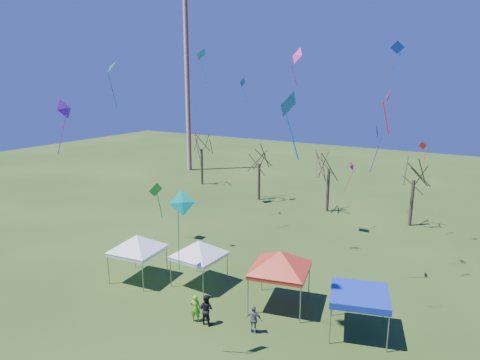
{
  "coord_description": "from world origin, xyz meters",
  "views": [
    {
      "loc": [
        11.96,
        -17.82,
        13.67
      ],
      "look_at": [
        -0.43,
        3.0,
        7.96
      ],
      "focal_mm": 32.0,
      "sensor_mm": 36.0,
      "label": 1
    }
  ],
  "objects_px": {
    "tent_white_west": "(137,238)",
    "tent_white_mid": "(199,244)",
    "tree_2": "(330,153)",
    "person_grey": "(254,319)",
    "tree_1": "(259,150)",
    "radio_mast": "(187,88)",
    "tree_3": "(415,163)",
    "tent_blue": "(360,296)",
    "tree_0": "(201,136)",
    "tent_red": "(280,255)",
    "person_green": "(195,308)",
    "person_dark": "(206,309)"
  },
  "relations": [
    {
      "from": "tent_blue",
      "to": "tree_1",
      "type": "bearing_deg",
      "value": 129.82
    },
    {
      "from": "tree_3",
      "to": "tent_blue",
      "type": "distance_m",
      "value": 20.76
    },
    {
      "from": "tent_white_west",
      "to": "radio_mast",
      "type": "bearing_deg",
      "value": 121.89
    },
    {
      "from": "tree_3",
      "to": "person_grey",
      "type": "xyz_separation_m",
      "value": [
        -4.22,
        -23.32,
        -5.28
      ]
    },
    {
      "from": "tent_white_west",
      "to": "person_dark",
      "type": "height_order",
      "value": "tent_white_west"
    },
    {
      "from": "tree_2",
      "to": "tent_blue",
      "type": "relative_size",
      "value": 2.13
    },
    {
      "from": "tree_2",
      "to": "person_grey",
      "type": "relative_size",
      "value": 5.11
    },
    {
      "from": "tent_white_west",
      "to": "person_green",
      "type": "distance_m",
      "value": 7.37
    },
    {
      "from": "tree_2",
      "to": "tent_blue",
      "type": "xyz_separation_m",
      "value": [
        9.11,
        -20.73,
        -4.05
      ]
    },
    {
      "from": "tent_white_mid",
      "to": "tree_3",
      "type": "bearing_deg",
      "value": 63.19
    },
    {
      "from": "tree_2",
      "to": "tent_white_mid",
      "type": "height_order",
      "value": "tree_2"
    },
    {
      "from": "tree_0",
      "to": "tree_2",
      "type": "xyz_separation_m",
      "value": [
        18.48,
        -3.01,
        -0.2
      ]
    },
    {
      "from": "tent_red",
      "to": "tent_blue",
      "type": "relative_size",
      "value": 1.2
    },
    {
      "from": "tree_2",
      "to": "radio_mast",
      "type": "bearing_deg",
      "value": 159.43
    },
    {
      "from": "tent_blue",
      "to": "person_grey",
      "type": "xyz_separation_m",
      "value": [
        -4.92,
        -2.93,
        -1.44
      ]
    },
    {
      "from": "person_grey",
      "to": "tree_3",
      "type": "bearing_deg",
      "value": -111.3
    },
    {
      "from": "tent_red",
      "to": "tent_blue",
      "type": "xyz_separation_m",
      "value": [
        4.98,
        -0.44,
        -1.13
      ]
    },
    {
      "from": "tent_white_west",
      "to": "tent_white_mid",
      "type": "xyz_separation_m",
      "value": [
        4.12,
        1.56,
        -0.1
      ]
    },
    {
      "from": "tree_2",
      "to": "person_dark",
      "type": "distance_m",
      "value": 24.9
    },
    {
      "from": "tree_2",
      "to": "person_grey",
      "type": "distance_m",
      "value": 24.64
    },
    {
      "from": "tree_0",
      "to": "tent_white_west",
      "type": "height_order",
      "value": "tree_0"
    },
    {
      "from": "tree_3",
      "to": "person_dark",
      "type": "distance_m",
      "value": 25.46
    },
    {
      "from": "tent_white_west",
      "to": "tent_red",
      "type": "height_order",
      "value": "tent_red"
    },
    {
      "from": "tree_1",
      "to": "tent_red",
      "type": "distance_m",
      "value": 24.19
    },
    {
      "from": "tree_2",
      "to": "tree_1",
      "type": "bearing_deg",
      "value": 178.15
    },
    {
      "from": "tree_0",
      "to": "person_dark",
      "type": "relative_size",
      "value": 4.69
    },
    {
      "from": "tree_1",
      "to": "person_green",
      "type": "relative_size",
      "value": 4.59
    },
    {
      "from": "tent_red",
      "to": "tree_3",
      "type": "bearing_deg",
      "value": 77.9
    },
    {
      "from": "radio_mast",
      "to": "tent_white_west",
      "type": "relative_size",
      "value": 5.86
    },
    {
      "from": "radio_mast",
      "to": "person_dark",
      "type": "distance_m",
      "value": 44.88
    },
    {
      "from": "tent_blue",
      "to": "tent_red",
      "type": "bearing_deg",
      "value": 174.92
    },
    {
      "from": "tree_0",
      "to": "tent_white_mid",
      "type": "height_order",
      "value": "tree_0"
    },
    {
      "from": "tent_white_mid",
      "to": "tree_0",
      "type": "bearing_deg",
      "value": 125.35
    },
    {
      "from": "tent_red",
      "to": "person_grey",
      "type": "height_order",
      "value": "tent_red"
    },
    {
      "from": "tree_1",
      "to": "person_dark",
      "type": "relative_size",
      "value": 4.19
    },
    {
      "from": "radio_mast",
      "to": "person_green",
      "type": "distance_m",
      "value": 44.56
    },
    {
      "from": "person_green",
      "to": "tent_white_mid",
      "type": "bearing_deg",
      "value": -81.01
    },
    {
      "from": "radio_mast",
      "to": "tent_white_west",
      "type": "bearing_deg",
      "value": -58.11
    },
    {
      "from": "tree_0",
      "to": "radio_mast",
      "type": "bearing_deg",
      "value": 137.23
    },
    {
      "from": "tent_white_west",
      "to": "tree_0",
      "type": "bearing_deg",
      "value": 116.61
    },
    {
      "from": "tree_1",
      "to": "person_green",
      "type": "distance_m",
      "value": 26.73
    },
    {
      "from": "tent_white_mid",
      "to": "person_dark",
      "type": "distance_m",
      "value": 5.35
    },
    {
      "from": "tree_1",
      "to": "tent_blue",
      "type": "xyz_separation_m",
      "value": [
        17.5,
        -21.0,
        -3.55
      ]
    },
    {
      "from": "person_green",
      "to": "tent_white_west",
      "type": "bearing_deg",
      "value": -43.21
    },
    {
      "from": "tent_white_west",
      "to": "person_dark",
      "type": "relative_size",
      "value": 2.37
    },
    {
      "from": "tent_white_west",
      "to": "person_grey",
      "type": "xyz_separation_m",
      "value": [
        10.1,
        -1.58,
        -2.26
      ]
    },
    {
      "from": "tree_2",
      "to": "tent_white_west",
      "type": "distance_m",
      "value": 23.08
    },
    {
      "from": "tree_1",
      "to": "person_grey",
      "type": "xyz_separation_m",
      "value": [
        12.58,
        -23.92,
        -4.99
      ]
    },
    {
      "from": "tree_1",
      "to": "person_grey",
      "type": "height_order",
      "value": "tree_1"
    },
    {
      "from": "tent_white_mid",
      "to": "tent_white_west",
      "type": "bearing_deg",
      "value": -159.19
    }
  ]
}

